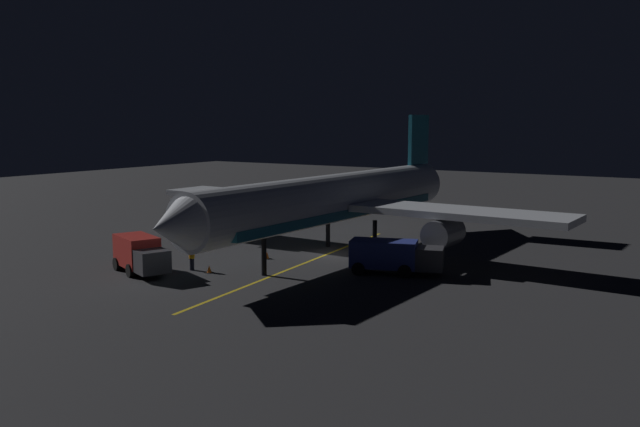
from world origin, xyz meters
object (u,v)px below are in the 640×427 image
at_px(baggage_truck, 140,255).
at_px(ground_crew_worker, 192,258).
at_px(traffic_cone_near_right, 267,256).
at_px(traffic_cone_near_left, 209,269).
at_px(airliner, 338,200).
at_px(catering_truck, 393,256).

xyz_separation_m(baggage_truck, ground_crew_worker, (-2.35, -2.61, -0.39)).
relative_size(ground_crew_worker, traffic_cone_near_right, 3.16).
xyz_separation_m(traffic_cone_near_left, traffic_cone_near_right, (-0.55, -5.93, 0.00)).
bearing_deg(airliner, catering_truck, 148.74).
bearing_deg(catering_truck, ground_crew_worker, 27.50).
height_order(catering_truck, traffic_cone_near_right, catering_truck).
height_order(baggage_truck, catering_truck, baggage_truck).
relative_size(catering_truck, ground_crew_worker, 3.80).
bearing_deg(airliner, baggage_truck, 59.01).
distance_m(baggage_truck, traffic_cone_near_left, 4.84).
height_order(ground_crew_worker, traffic_cone_near_left, ground_crew_worker).
xyz_separation_m(baggage_truck, catering_truck, (-14.81, -9.10, -0.06)).
relative_size(baggage_truck, traffic_cone_near_left, 10.70).
height_order(airliner, traffic_cone_near_left, airliner).
height_order(airliner, ground_crew_worker, airliner).
xyz_separation_m(ground_crew_worker, traffic_cone_near_left, (-1.60, -0.00, -0.64)).
bearing_deg(baggage_truck, catering_truck, -148.45).
distance_m(ground_crew_worker, traffic_cone_near_left, 1.72).
bearing_deg(traffic_cone_near_left, baggage_truck, 33.50).
bearing_deg(baggage_truck, ground_crew_worker, -131.99).
distance_m(airliner, baggage_truck, 15.75).
height_order(baggage_truck, traffic_cone_near_left, baggage_truck).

